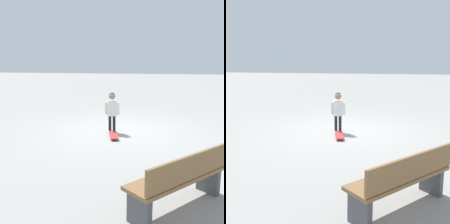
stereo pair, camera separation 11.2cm
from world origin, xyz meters
TOP-DOWN VIEW (x-y plane):
  - ground_plane at (0.00, 0.00)m, footprint 50.00×50.00m
  - child_person at (-0.13, 0.22)m, footprint 0.22×0.40m
  - skateboard at (-0.59, 0.11)m, footprint 0.72×0.34m
  - street_bench at (-3.78, -1.24)m, footprint 1.47×1.42m

SIDE VIEW (x-z plane):
  - ground_plane at x=0.00m, z-range 0.00..0.00m
  - skateboard at x=-0.59m, z-range 0.02..0.10m
  - street_bench at x=-3.78m, z-range 0.02..0.82m
  - child_person at x=-0.13m, z-range 0.13..1.19m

